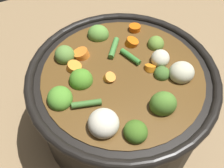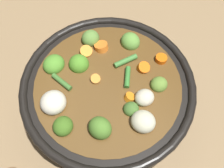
% 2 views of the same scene
% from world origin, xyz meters
% --- Properties ---
extents(ground_plane, '(1.10, 1.10, 0.00)m').
position_xyz_m(ground_plane, '(0.00, 0.00, 0.00)').
color(ground_plane, '#8C704C').
extents(cooking_pot, '(0.34, 0.34, 0.18)m').
position_xyz_m(cooking_pot, '(-0.00, 0.00, 0.08)').
color(cooking_pot, black).
rests_on(cooking_pot, ground_plane).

